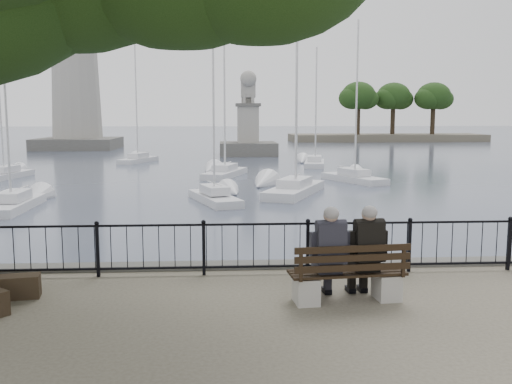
{
  "coord_description": "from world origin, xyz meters",
  "views": [
    {
      "loc": [
        -0.63,
        -8.17,
        3.04
      ],
      "look_at": [
        0.0,
        2.5,
        1.6
      ],
      "focal_mm": 40.0,
      "sensor_mm": 36.0,
      "label": 1
    }
  ],
  "objects": [
    {
      "name": "harbor",
      "position": [
        0.0,
        3.0,
        -0.5
      ],
      "size": [
        260.0,
        260.0,
        1.2
      ],
      "color": "#4C4A43",
      "rests_on": "ground"
    },
    {
      "name": "railing",
      "position": [
        0.0,
        2.5,
        0.56
      ],
      "size": [
        22.06,
        0.06,
        1.0
      ],
      "color": "black",
      "rests_on": "ground"
    },
    {
      "name": "bench",
      "position": [
        1.4,
        0.77,
        0.35
      ],
      "size": [
        1.96,
        0.76,
        1.01
      ],
      "color": "gray",
      "rests_on": "ground"
    },
    {
      "name": "person_left",
      "position": [
        1.08,
        0.85,
        0.74
      ],
      "size": [
        0.49,
        0.82,
        1.6
      ],
      "color": "black",
      "rests_on": "ground"
    },
    {
      "name": "person_right",
      "position": [
        1.72,
        0.91,
        0.74
      ],
      "size": [
        0.49,
        0.82,
        1.6
      ],
      "color": "black",
      "rests_on": "ground"
    },
    {
      "name": "lighthouse",
      "position": [
        -18.0,
        62.0,
        10.99
      ],
      "size": [
        9.28,
        9.28,
        28.63
      ],
      "color": "#4C4A43",
      "rests_on": "ground"
    },
    {
      "name": "lion_monument",
      "position": [
        2.0,
        49.94,
        1.12
      ],
      "size": [
        5.73,
        5.73,
        8.52
      ],
      "color": "#4C4A43",
      "rests_on": "ground"
    },
    {
      "name": "sailboat_a",
      "position": [
        -9.63,
        16.68,
        -0.71
      ],
      "size": [
        1.44,
        4.93,
        8.91
      ],
      "color": "silver",
      "rests_on": "ground"
    },
    {
      "name": "sailboat_b",
      "position": [
        -1.01,
        18.24,
        -0.66
      ],
      "size": [
        2.67,
        4.81,
        10.82
      ],
      "color": "silver",
      "rests_on": "ground"
    },
    {
      "name": "sailboat_c",
      "position": [
        3.08,
        20.66,
        -0.64
      ],
      "size": [
        3.95,
        6.26,
        13.02
      ],
      "color": "silver",
      "rests_on": "ground"
    },
    {
      "name": "sailboat_d",
      "position": [
        7.39,
        26.03,
        -0.7
      ],
      "size": [
        3.36,
        5.17,
        9.78
      ],
      "color": "silver",
      "rests_on": "ground"
    },
    {
      "name": "sailboat_e",
      "position": [
        -14.57,
        29.2,
        -0.67
      ],
      "size": [
        2.21,
        5.04,
        10.78
      ],
      "color": "silver",
      "rests_on": "ground"
    },
    {
      "name": "sailboat_f",
      "position": [
        -0.46,
        29.52,
        -0.66
      ],
      "size": [
        3.2,
        5.73,
        11.76
      ],
      "color": "silver",
      "rests_on": "ground"
    },
    {
      "name": "sailboat_g",
      "position": [
        6.76,
        37.0,
        -0.71
      ],
      "size": [
        2.41,
        5.48,
        9.49
      ],
      "color": "silver",
      "rests_on": "ground"
    },
    {
      "name": "sailboat_h",
      "position": [
        -7.88,
        41.46,
        -0.67
      ],
      "size": [
        3.04,
        5.2,
        10.91
      ],
      "color": "silver",
      "rests_on": "ground"
    },
    {
      "name": "far_shore",
      "position": [
        25.54,
        79.46,
        3.0
      ],
      "size": [
        30.0,
        8.6,
        9.18
      ],
      "color": "#544E40",
      "rests_on": "ground"
    }
  ]
}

